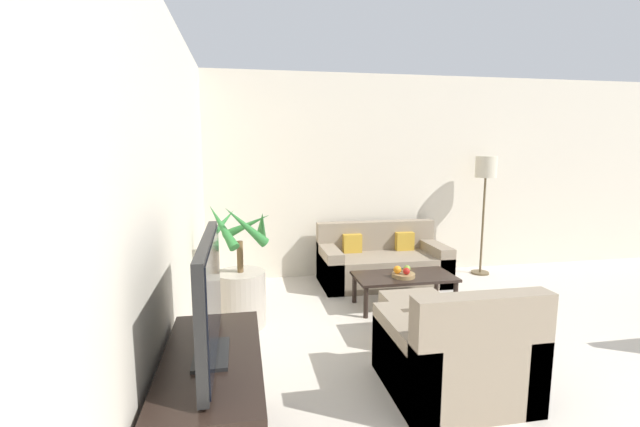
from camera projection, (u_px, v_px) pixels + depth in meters
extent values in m
cube|color=beige|center=(437.00, 175.00, 6.01)|extent=(7.98, 0.06, 2.70)
cube|color=beige|center=(160.00, 210.00, 2.66)|extent=(0.06, 7.24, 2.70)
cube|color=black|center=(214.00, 412.00, 2.31)|extent=(0.52, 1.18, 0.64)
cube|color=black|center=(211.00, 354.00, 2.26)|extent=(0.18, 0.36, 0.02)
cube|color=black|center=(209.00, 296.00, 2.21)|extent=(0.05, 1.02, 0.62)
cube|color=black|center=(215.00, 296.00, 2.21)|extent=(0.01, 0.98, 0.58)
cylinder|color=#ADA393|center=(241.00, 299.00, 4.19)|extent=(0.48, 0.48, 0.54)
cylinder|color=brown|center=(240.00, 257.00, 4.12)|extent=(0.06, 0.06, 0.31)
cone|color=#2D7533|center=(262.00, 225.00, 4.12)|extent=(0.10, 0.48, 0.38)
cone|color=#2D7533|center=(247.00, 225.00, 4.31)|extent=(0.52, 0.25, 0.31)
cone|color=#2D7533|center=(220.00, 226.00, 4.18)|extent=(0.38, 0.46, 0.35)
cone|color=#2D7533|center=(222.00, 226.00, 3.93)|extent=(0.35, 0.43, 0.42)
cone|color=#2D7533|center=(245.00, 226.00, 3.91)|extent=(0.45, 0.23, 0.43)
cube|color=gray|center=(383.00, 269.00, 5.49)|extent=(1.60, 0.79, 0.38)
cube|color=gray|center=(376.00, 235.00, 5.74)|extent=(1.60, 0.16, 0.38)
cube|color=gray|center=(330.00, 267.00, 5.35)|extent=(0.20, 0.79, 0.50)
cube|color=gray|center=(434.00, 262.00, 5.61)|extent=(0.20, 0.79, 0.50)
cube|color=gold|center=(352.00, 243.00, 5.57)|extent=(0.24, 0.12, 0.24)
cube|color=gold|center=(404.00, 241.00, 5.70)|extent=(0.24, 0.12, 0.24)
cylinder|color=brown|center=(480.00, 273.00, 5.95)|extent=(0.24, 0.24, 0.03)
cylinder|color=brown|center=(483.00, 225.00, 5.85)|extent=(0.03, 0.03, 1.31)
cylinder|color=beige|center=(486.00, 167.00, 5.73)|extent=(0.28, 0.28, 0.28)
cylinder|color=black|center=(366.00, 302.00, 4.38)|extent=(0.05, 0.05, 0.33)
cylinder|color=black|center=(455.00, 296.00, 4.56)|extent=(0.05, 0.05, 0.33)
cylinder|color=black|center=(354.00, 288.00, 4.82)|extent=(0.05, 0.05, 0.33)
cylinder|color=black|center=(437.00, 283.00, 5.00)|extent=(0.05, 0.05, 0.33)
cube|color=black|center=(404.00, 277.00, 4.66)|extent=(1.08, 0.54, 0.03)
cylinder|color=#997A4C|center=(403.00, 275.00, 4.59)|extent=(0.25, 0.25, 0.04)
sphere|color=red|center=(406.00, 271.00, 4.53)|extent=(0.07, 0.07, 0.07)
sphere|color=olive|center=(407.00, 269.00, 4.62)|extent=(0.07, 0.07, 0.07)
sphere|color=orange|center=(397.00, 270.00, 4.57)|extent=(0.09, 0.09, 0.09)
cube|color=gray|center=(451.00, 362.00, 3.06)|extent=(0.91, 0.88, 0.43)
cube|color=gray|center=(482.00, 327.00, 2.65)|extent=(0.91, 0.16, 0.41)
cube|color=gray|center=(402.00, 360.00, 2.99)|extent=(0.16, 0.88, 0.53)
cube|color=gray|center=(499.00, 351.00, 3.12)|extent=(0.16, 0.88, 0.53)
cube|color=gray|center=(415.00, 319.00, 3.86)|extent=(0.54, 0.48, 0.40)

